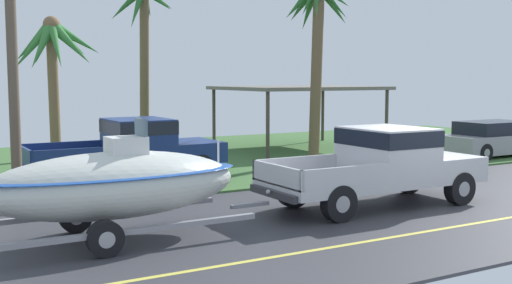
# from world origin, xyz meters

# --- Properties ---
(ground) EXTENTS (36.00, 22.00, 0.11)m
(ground) POSITION_xyz_m (0.00, 8.38, -0.01)
(ground) COLOR #38383D
(pickup_truck_towing) EXTENTS (5.78, 2.06, 1.87)m
(pickup_truck_towing) POSITION_xyz_m (-0.79, 0.65, 1.04)
(pickup_truck_towing) COLOR silver
(pickup_truck_towing) RESTS_ON ground
(boat_on_trailer) EXTENTS (6.09, 2.22, 2.29)m
(boat_on_trailer) POSITION_xyz_m (-7.49, 0.65, 1.07)
(boat_on_trailer) COLOR gray
(boat_on_trailer) RESTS_ON ground
(parked_pickup_background) EXTENTS (5.93, 2.07, 1.86)m
(parked_pickup_background) POSITION_xyz_m (-4.78, 6.96, 1.04)
(parked_pickup_background) COLOR navy
(parked_pickup_background) RESTS_ON ground
(parked_sedan_near) EXTENTS (4.67, 1.87, 1.38)m
(parked_sedan_near) POSITION_xyz_m (9.18, 5.64, 0.67)
(parked_sedan_near) COLOR #99999E
(parked_sedan_near) RESTS_ON ground
(carport_awning) EXTENTS (6.26, 4.97, 2.68)m
(carport_awning) POSITION_xyz_m (3.91, 11.38, 2.55)
(carport_awning) COLOR #4C4238
(carport_awning) RESTS_ON ground
(palm_tree_near_left) EXTENTS (2.90, 3.07, 7.03)m
(palm_tree_near_left) POSITION_xyz_m (-1.74, 14.57, 5.18)
(palm_tree_near_left) COLOR brown
(palm_tree_near_left) RESTS_ON ground
(palm_tree_mid) EXTENTS (2.56, 3.06, 6.63)m
(palm_tree_mid) POSITION_xyz_m (2.09, 7.64, 4.96)
(palm_tree_mid) COLOR brown
(palm_tree_mid) RESTS_ON ground
(palm_tree_far_left) EXTENTS (3.13, 3.22, 5.07)m
(palm_tree_far_left) POSITION_xyz_m (-6.28, 10.73, 3.85)
(palm_tree_far_left) COLOR brown
(palm_tree_far_left) RESTS_ON ground
(utility_pole) EXTENTS (0.24, 1.80, 7.56)m
(utility_pole) POSITION_xyz_m (-8.56, 4.52, 3.93)
(utility_pole) COLOR brown
(utility_pole) RESTS_ON ground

